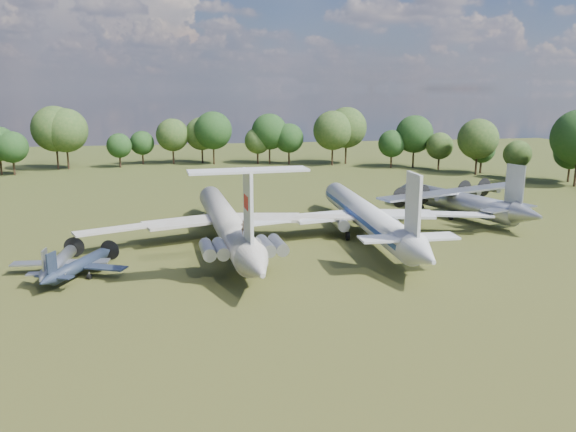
{
  "coord_description": "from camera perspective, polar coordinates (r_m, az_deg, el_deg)",
  "views": [
    {
      "loc": [
        -4.56,
        -72.58,
        21.02
      ],
      "look_at": [
        8.57,
        -3.26,
        5.0
      ],
      "focal_mm": 35.0,
      "sensor_mm": 36.0,
      "label": 1
    }
  ],
  "objects": [
    {
      "name": "tu104_jet",
      "position": [
        81.59,
        7.92,
        -0.43
      ],
      "size": [
        39.21,
        51.48,
        5.05
      ],
      "primitive_type": null,
      "rotation": [
        0.0,
        0.0,
        -0.03
      ],
      "color": "silver",
      "rests_on": "ground"
    },
    {
      "name": "ground",
      "position": [
        75.7,
        -6.86,
        -3.42
      ],
      "size": [
        300.0,
        300.0,
        0.0
      ],
      "primitive_type": "plane",
      "color": "#284115",
      "rests_on": "ground"
    },
    {
      "name": "person_on_il62",
      "position": [
        62.98,
        -4.53,
        -1.15
      ],
      "size": [
        0.69,
        0.56,
        1.64
      ],
      "primitive_type": "imported",
      "rotation": [
        0.0,
        0.0,
        2.83
      ],
      "color": "#966F4C",
      "rests_on": "il62_airliner"
    },
    {
      "name": "il62_airliner",
      "position": [
        77.39,
        -6.28,
        -1.11
      ],
      "size": [
        42.8,
        53.95,
        5.06
      ],
      "primitive_type": null,
      "rotation": [
        0.0,
        0.0,
        0.06
      ],
      "color": "silver",
      "rests_on": "ground"
    },
    {
      "name": "an12_transport",
      "position": [
        97.57,
        16.76,
        1.12
      ],
      "size": [
        39.19,
        41.39,
        4.41
      ],
      "primitive_type": null,
      "rotation": [
        0.0,
        0.0,
        0.33
      ],
      "color": "gray",
      "rests_on": "ground"
    },
    {
      "name": "small_prop_northwest",
      "position": [
        70.23,
        -22.2,
        -4.67
      ],
      "size": [
        12.09,
        15.74,
        2.19
      ],
      "primitive_type": null,
      "rotation": [
        0.0,
        0.0,
        -0.08
      ],
      "color": "#999AA0",
      "rests_on": "ground"
    },
    {
      "name": "small_prop_west",
      "position": [
        68.29,
        -20.42,
        -5.01
      ],
      "size": [
        15.89,
        17.86,
        2.16
      ],
      "primitive_type": null,
      "rotation": [
        0.0,
        0.0,
        -0.42
      ],
      "color": "black",
      "rests_on": "ground"
    }
  ]
}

